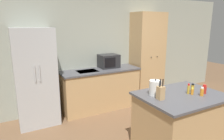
{
  "coord_description": "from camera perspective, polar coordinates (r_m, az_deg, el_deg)",
  "views": [
    {
      "loc": [
        -2.32,
        -1.98,
        1.95
      ],
      "look_at": [
        -0.51,
        1.4,
        1.05
      ],
      "focal_mm": 32.0,
      "sensor_mm": 36.0,
      "label": 1
    }
  ],
  "objects": [
    {
      "name": "kettle",
      "position": [
        3.0,
        12.21,
        -5.0
      ],
      "size": [
        0.17,
        0.17,
        0.24
      ],
      "color": "white",
      "rests_on": "kitchen_island"
    },
    {
      "name": "back_counter",
      "position": [
        4.64,
        -3.26,
        -5.45
      ],
      "size": [
        1.81,
        0.63,
        0.93
      ],
      "color": "tan",
      "rests_on": "ground_plane"
    },
    {
      "name": "microwave",
      "position": [
        4.68,
        -0.95,
        2.57
      ],
      "size": [
        0.45,
        0.36,
        0.31
      ],
      "color": "#232326",
      "rests_on": "back_counter"
    },
    {
      "name": "refrigerator",
      "position": [
        4.12,
        -21.03,
        -1.95
      ],
      "size": [
        0.74,
        0.66,
        1.88
      ],
      "color": "#B7BABC",
      "rests_on": "ground_plane"
    },
    {
      "name": "spice_bottle_tall_dark",
      "position": [
        3.2,
        21.94,
        -5.69
      ],
      "size": [
        0.04,
        0.04,
        0.1
      ],
      "color": "orange",
      "rests_on": "kitchen_island"
    },
    {
      "name": "pantry_cabinet",
      "position": [
        5.19,
        10.02,
        3.65
      ],
      "size": [
        0.77,
        0.55,
        2.22
      ],
      "color": "tan",
      "rests_on": "ground_plane"
    },
    {
      "name": "spice_bottle_green_herb",
      "position": [
        3.31,
        21.99,
        -4.82
      ],
      "size": [
        0.05,
        0.05,
        0.13
      ],
      "color": "gold",
      "rests_on": "kitchen_island"
    },
    {
      "name": "spice_bottle_pale_salt",
      "position": [
        3.2,
        24.31,
        -5.68
      ],
      "size": [
        0.05,
        0.05,
        0.13
      ],
      "color": "orange",
      "rests_on": "kitchen_island"
    },
    {
      "name": "kitchen_island",
      "position": [
        3.34,
        18.78,
        -14.0
      ],
      "size": [
        1.26,
        0.95,
        0.92
      ],
      "color": "tan",
      "rests_on": "ground_plane"
    },
    {
      "name": "wall_back",
      "position": [
        4.94,
        0.07,
        5.63
      ],
      "size": [
        7.2,
        0.06,
        2.6
      ],
      "color": "#9EA393",
      "rests_on": "ground_plane"
    },
    {
      "name": "knife_block",
      "position": [
        2.86,
        13.66,
        -6.23
      ],
      "size": [
        0.09,
        0.09,
        0.29
      ],
      "color": "tan",
      "rests_on": "kitchen_island"
    },
    {
      "name": "spice_bottle_short_red",
      "position": [
        3.21,
        21.0,
        -5.11
      ],
      "size": [
        0.04,
        0.04,
        0.16
      ],
      "color": "gold",
      "rests_on": "kitchen_island"
    },
    {
      "name": "spice_bottle_amber_oil",
      "position": [
        3.32,
        24.87,
        -5.08
      ],
      "size": [
        0.06,
        0.06,
        0.13
      ],
      "color": "#B2281E",
      "rests_on": "kitchen_island"
    }
  ]
}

